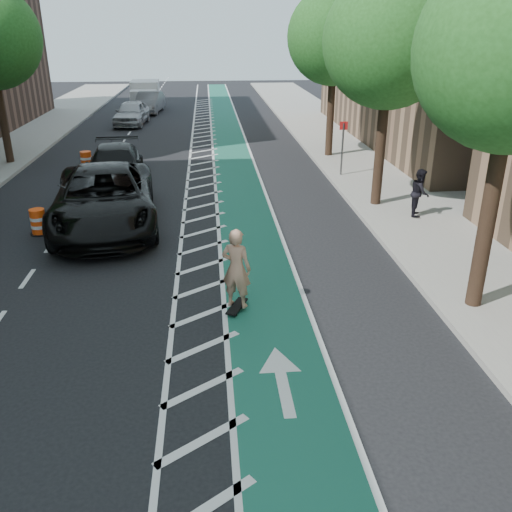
{
  "coord_description": "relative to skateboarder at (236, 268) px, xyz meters",
  "views": [
    {
      "loc": [
        1.75,
        -11.2,
        6.22
      ],
      "look_at": [
        2.81,
        0.83,
        1.1
      ],
      "focal_mm": 38.0,
      "sensor_mm": 36.0,
      "label": 1
    }
  ],
  "objects": [
    {
      "name": "box_truck",
      "position": [
        -5.63,
        36.06,
        -0.14
      ],
      "size": [
        2.39,
        5.03,
        2.06
      ],
      "rotation": [
        0.0,
        0.0,
        0.04
      ],
      "color": "silver",
      "rests_on": "ground"
    },
    {
      "name": "skateboarder",
      "position": [
        0.0,
        0.0,
        0.0
      ],
      "size": [
        0.83,
        0.71,
        1.93
      ],
      "primitive_type": "imported",
      "rotation": [
        0.0,
        0.0,
        2.72
      ],
      "color": "tan",
      "rests_on": "skateboard"
    },
    {
      "name": "car_grey",
      "position": [
        -4.99,
        32.67,
        -0.29
      ],
      "size": [
        2.14,
        4.95,
        1.58
      ],
      "primitive_type": "imported",
      "rotation": [
        0.0,
        0.0,
        -0.1
      ],
      "color": "slate",
      "rests_on": "ground"
    },
    {
      "name": "barrel_c",
      "position": [
        -6.26,
        14.33,
        -0.67
      ],
      "size": [
        0.64,
        0.64,
        0.87
      ],
      "color": "#F2450C",
      "rests_on": "ground"
    },
    {
      "name": "bike_lane",
      "position": [
        0.7,
        9.83,
        -1.08
      ],
      "size": [
        2.0,
        90.0,
        0.01
      ],
      "primitive_type": "cube",
      "color": "#1B5E55",
      "rests_on": "ground"
    },
    {
      "name": "curb_right",
      "position": [
        4.75,
        9.83,
        -1.0
      ],
      "size": [
        0.12,
        90.0,
        0.16
      ],
      "primitive_type": "cube",
      "color": "gray",
      "rests_on": "ground"
    },
    {
      "name": "buffer_strip",
      "position": [
        -0.8,
        9.83,
        -1.08
      ],
      "size": [
        1.4,
        90.0,
        0.01
      ],
      "primitive_type": "cube",
      "color": "silver",
      "rests_on": "ground"
    },
    {
      "name": "pedestrian",
      "position": [
        6.65,
        6.05,
        -0.12
      ],
      "size": [
        0.85,
        0.95,
        1.64
      ],
      "primitive_type": "imported",
      "rotation": [
        0.0,
        0.0,
        1.23
      ],
      "color": "black",
      "rests_on": "sidewalk_right"
    },
    {
      "name": "barrel_a",
      "position": [
        -6.1,
        5.7,
        -0.69
      ],
      "size": [
        0.61,
        0.61,
        0.84
      ],
      "color": "#FF480D",
      "rests_on": "ground"
    },
    {
      "name": "skateboard",
      "position": [
        0.0,
        0.0,
        -0.99
      ],
      "size": [
        0.59,
        0.9,
        0.12
      ],
      "rotation": [
        0.0,
        0.0,
        -0.42
      ],
      "color": "black",
      "rests_on": "ground"
    },
    {
      "name": "sidewalk_right",
      "position": [
        7.2,
        9.83,
        -1.01
      ],
      "size": [
        5.0,
        90.0,
        0.15
      ],
      "primitive_type": "cube",
      "color": "gray",
      "rests_on": "ground"
    },
    {
      "name": "tree_r_b",
      "position": [
        5.6,
        -0.17,
        4.69
      ],
      "size": [
        4.2,
        4.2,
        7.9
      ],
      "color": "#382619",
      "rests_on": "ground"
    },
    {
      "name": "suv_near",
      "position": [
        -4.04,
        6.26,
        -0.1
      ],
      "size": [
        4.12,
        7.43,
        1.97
      ],
      "primitive_type": "imported",
      "rotation": [
        0.0,
        0.0,
        0.13
      ],
      "color": "black",
      "rests_on": "ground"
    },
    {
      "name": "suv_far",
      "position": [
        -4.49,
        11.45,
        -0.27
      ],
      "size": [
        2.74,
        5.76,
        1.62
      ],
      "primitive_type": "imported",
      "rotation": [
        0.0,
        0.0,
        0.08
      ],
      "color": "black",
      "rests_on": "ground"
    },
    {
      "name": "barrel_b",
      "position": [
        -4.1,
        9.33,
        -0.69
      ],
      "size": [
        0.62,
        0.62,
        0.84
      ],
      "color": "#EE590C",
      "rests_on": "ground"
    },
    {
      "name": "sign_post",
      "position": [
        5.3,
        11.83,
        0.27
      ],
      "size": [
        0.35,
        0.08,
        2.47
      ],
      "color": "#4C4C4C",
      "rests_on": "ground"
    },
    {
      "name": "ground",
      "position": [
        -2.3,
        -0.17,
        -1.08
      ],
      "size": [
        120.0,
        120.0,
        0.0
      ],
      "primitive_type": "plane",
      "color": "black",
      "rests_on": "ground"
    },
    {
      "name": "car_silver",
      "position": [
        -5.67,
        27.02,
        -0.28
      ],
      "size": [
        2.28,
        4.87,
        1.61
      ],
      "primitive_type": "imported",
      "rotation": [
        0.0,
        0.0,
        -0.08
      ],
      "color": "#A2A3A8",
      "rests_on": "ground"
    },
    {
      "name": "tree_r_c",
      "position": [
        5.6,
        7.83,
        4.69
      ],
      "size": [
        4.2,
        4.2,
        7.9
      ],
      "color": "#382619",
      "rests_on": "ground"
    },
    {
      "name": "tree_r_d",
      "position": [
        5.6,
        15.83,
        4.69
      ],
      "size": [
        4.2,
        4.2,
        7.9
      ],
      "color": "#382619",
      "rests_on": "ground"
    }
  ]
}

